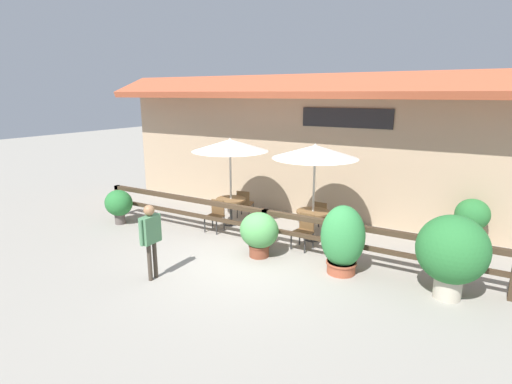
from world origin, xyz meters
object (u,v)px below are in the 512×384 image
Objects in this scene: potted_plant_corner_fern at (343,239)px; potted_plant_small_flowering at (452,252)px; pedestrian at (150,232)px; patio_umbrella_middle at (315,152)px; chair_middle_streetside at (304,230)px; potted_plant_entrance_palm at (472,219)px; chair_middle_wallside at (321,215)px; chair_near_wallside at (244,202)px; potted_plant_broad_leaf at (259,232)px; chair_near_streetside at (216,214)px; dining_table_middle at (313,217)px; patio_umbrella_near at (230,145)px; potted_plant_tall_tropical at (119,204)px; dining_table_near at (231,204)px.

potted_plant_small_flowering reaches higher than potted_plant_corner_fern.
potted_plant_small_flowering is at bearing -0.75° from potted_plant_corner_fern.
potted_plant_small_flowering is 5.66m from pedestrian.
chair_middle_streetside is (0.06, -0.69, -1.80)m from patio_umbrella_middle.
chair_middle_wallside is at bearing -168.78° from potted_plant_entrance_palm.
potted_plant_corner_fern is at bearing 136.74° from chair_near_wallside.
pedestrian reaches higher than potted_plant_broad_leaf.
chair_near_wallside is at bearing 128.37° from potted_plant_broad_leaf.
chair_near_streetside and chair_near_wallside have the same top height.
potted_plant_broad_leaf is at bearing -110.54° from dining_table_middle.
patio_umbrella_near is at bearing 157.97° from potted_plant_corner_fern.
potted_plant_corner_fern is at bearing 3.17° from potted_plant_broad_leaf.
potted_plant_entrance_palm is at bearing 53.06° from potted_plant_corner_fern.
potted_plant_tall_tropical is 0.64× the size of pedestrian.
chair_middle_wallside is (2.46, 0.72, -1.80)m from patio_umbrella_near.
potted_plant_corner_fern reaches higher than chair_middle_wallside.
potted_plant_corner_fern is at bearing -50.27° from dining_table_middle.
dining_table_middle is (2.49, -0.69, 0.13)m from chair_near_wallside.
dining_table_middle is (2.50, 0.03, -1.67)m from patio_umbrella_near.
dining_table_near is 2.49m from potted_plant_broad_leaf.
chair_middle_wallside is (-0.04, 0.69, -0.13)m from dining_table_middle.
patio_umbrella_near reaches higher than pedestrian.
pedestrian reaches higher than chair_near_streetside.
potted_plant_small_flowering reaches higher than potted_plant_tall_tropical.
dining_table_near is 4.10m from potted_plant_corner_fern.
patio_umbrella_middle reaches higher than dining_table_middle.
potted_plant_tall_tropical is (-5.27, -1.64, -0.00)m from dining_table_middle.
potted_plant_tall_tropical reaches higher than dining_table_middle.
potted_plant_broad_leaf is 1.93m from potted_plant_corner_fern.
patio_umbrella_near is 2.93× the size of chair_middle_streetside.
patio_umbrella_near reaches higher than potted_plant_tall_tropical.
pedestrian is (0.63, -3.02, 0.53)m from chair_near_streetside.
potted_plant_corner_fern is (1.30, -1.56, 0.15)m from dining_table_middle.
patio_umbrella_near reaches higher than chair_near_streetside.
pedestrian reaches higher than chair_middle_streetside.
potted_plant_small_flowering reaches higher than chair_near_streetside.
potted_plant_broad_leaf is at bearing -28.87° from chair_near_streetside.
dining_table_near is at bearing 20.25° from chair_middle_wallside.
potted_plant_corner_fern reaches higher than potted_plant_broad_leaf.
dining_table_near is 0.70× the size of potted_plant_entrance_palm.
chair_middle_wallside is at bearing 92.97° from dining_table_middle.
patio_umbrella_near is 3.01m from dining_table_middle.
potted_plant_small_flowering is (5.81, -2.27, 0.44)m from chair_near_wallside.
dining_table_near is (0.00, 0.00, -1.67)m from patio_umbrella_near.
potted_plant_tall_tropical is 0.63× the size of potted_plant_small_flowering.
dining_table_near is at bearing -179.42° from dining_table_middle.
potted_plant_broad_leaf is at bearing 147.73° from pedestrian.
chair_middle_wallside is 0.54× the size of pedestrian.
dining_table_middle is at bearing 0.58° from patio_umbrella_near.
patio_umbrella_middle is 2.91× the size of dining_table_middle.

